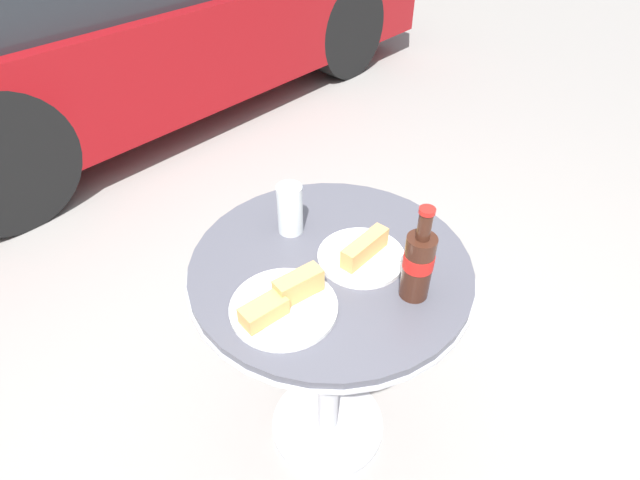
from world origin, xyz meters
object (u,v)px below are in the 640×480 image
cola_bottle_left (418,263)px  lunch_plate_far (284,303)px  drinking_glass (290,211)px  bistro_table (330,309)px  lunch_plate_near (362,254)px  parked_car (133,18)px

cola_bottle_left → lunch_plate_far: cola_bottle_left is taller
cola_bottle_left → drinking_glass: 0.37m
bistro_table → lunch_plate_near: lunch_plate_near is taller
lunch_plate_near → lunch_plate_far: 0.25m
cola_bottle_left → lunch_plate_far: bearing=140.7°
parked_car → bistro_table: bearing=-112.2°
bistro_table → lunch_plate_far: size_ratio=3.18×
bistro_table → lunch_plate_far: 0.27m
cola_bottle_left → lunch_plate_near: size_ratio=1.12×
drinking_glass → lunch_plate_near: (0.03, -0.21, -0.05)m
drinking_glass → cola_bottle_left: bearing=-87.0°
cola_bottle_left → parked_car: parked_car is taller
drinking_glass → lunch_plate_far: drinking_glass is taller
bistro_table → parked_car: (1.08, 2.65, 0.00)m
lunch_plate_far → lunch_plate_near: bearing=-6.7°
parked_car → drinking_glass: bearing=-113.0°
bistro_table → lunch_plate_near: size_ratio=3.54×
bistro_table → cola_bottle_left: 0.34m
lunch_plate_near → lunch_plate_far: bearing=173.3°
cola_bottle_left → drinking_glass: cola_bottle_left is taller
drinking_glass → parked_car: size_ratio=0.03×
parked_car → lunch_plate_near: bearing=-110.7°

